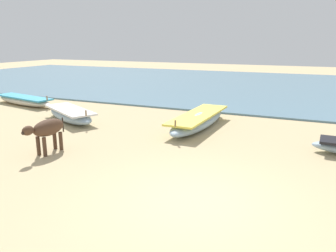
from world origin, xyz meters
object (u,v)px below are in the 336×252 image
at_px(fishing_boat_4, 198,120).
at_px(fishing_boat_0, 70,114).
at_px(fishing_boat_5, 24,100).
at_px(cow_adult_dark, 47,129).

bearing_deg(fishing_boat_4, fishing_boat_0, -76.29).
distance_m(fishing_boat_0, fishing_boat_4, 5.14).
height_order(fishing_boat_4, fishing_boat_5, fishing_boat_4).
bearing_deg(fishing_boat_0, cow_adult_dark, -30.03).
bearing_deg(fishing_boat_5, fishing_boat_4, 6.42).
bearing_deg(fishing_boat_4, fishing_boat_5, -92.92).
xyz_separation_m(fishing_boat_0, cow_adult_dark, (2.07, -3.42, 0.43)).
distance_m(fishing_boat_0, fishing_boat_5, 4.73).
height_order(fishing_boat_0, fishing_boat_4, fishing_boat_4).
bearing_deg(fishing_boat_0, fishing_boat_4, 41.02).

